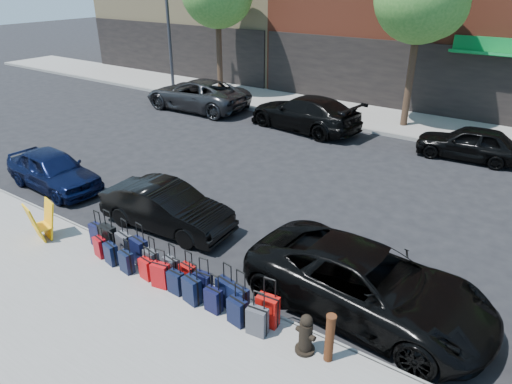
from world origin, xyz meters
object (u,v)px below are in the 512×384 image
Objects in this scene: display_rack at (41,221)px; car_near_0 at (53,170)px; car_far_2 at (470,143)px; fire_hydrant at (306,335)px; car_near_1 at (167,207)px; streetlight at (170,7)px; car_far_0 at (197,94)px; car_far_1 at (304,113)px; car_near_2 at (367,283)px; bollard at (330,337)px; suitcase_front_5 at (171,269)px.

car_near_0 is (-2.78, 2.17, -0.00)m from display_rack.
car_far_2 reaches higher than car_near_0.
car_near_1 is (-5.35, 1.98, 0.10)m from fire_hydrant.
car_far_0 is at bearing -31.37° from streetlight.
car_far_1 is 6.81m from car_far_2.
streetlight reaches higher than car_near_1.
streetlight is 2.15× the size of car_near_0.
car_far_0 reaches higher than car_near_2.
car_near_2 is at bearing 42.59° from car_far_1.
car_far_1 is (-7.03, 11.71, 0.10)m from bollard.
bollard is 13.66m from car_far_1.
fire_hydrant is at bearing 45.39° from car_far_0.
car_far_1 is (-1.24, 9.77, 0.13)m from car_near_1.
car_near_1 is 0.72× the size of car_far_1.
streetlight is at bearing 38.55° from car_near_1.
streetlight is 9.08× the size of suitcase_front_5.
suitcase_front_5 is 0.16× the size of car_far_0.
car_far_2 is (5.56, 10.10, 0.01)m from car_near_1.
car_near_2 is at bearing 91.05° from bollard.
display_rack is 0.18× the size of car_far_0.
car_near_0 is (-10.60, 1.74, -0.02)m from bollard.
bollard is at bearing 46.46° from car_far_0.
car_near_1 is at bearing -84.83° from car_near_0.
streetlight is at bearing 150.81° from fire_hydrant.
streetlight reaches higher than display_rack.
display_rack is 12.17m from car_far_1.
car_far_0 is at bearing 127.56° from display_rack.
car_far_2 reaches higher than car_near_1.
car_far_0 reaches higher than car_far_2.
display_rack is 0.26× the size of car_far_2.
bollard is at bearing 38.48° from car_far_1.
car_far_2 is at bearing 72.15° from display_rack.
car_near_2 is at bearing 33.24° from suitcase_front_5.
car_near_1 is at bearing 170.69° from fire_hydrant.
streetlight is 20.94m from car_near_2.
car_far_0 is at bearing 138.71° from bollard.
fire_hydrant is at bearing 7.54° from suitcase_front_5.
streetlight is at bearing 140.61° from bollard.
suitcase_front_5 is at bearing 21.93° from display_rack.
display_rack is at bearing -57.83° from streetlight.
car_far_2 is (6.81, 0.32, -0.12)m from car_far_1.
car_far_0 is (-9.27, 11.42, 0.34)m from suitcase_front_5.
car_near_0 reaches higher than display_rack.
streetlight is at bearing 29.89° from car_near_0.
streetlight is 2.12× the size of car_near_1.
car_near_0 is 0.98× the size of car_near_1.
car_near_1 is 11.53m from car_far_2.
car_far_0 is (-12.74, 11.62, 0.24)m from fire_hydrant.
car_far_2 is at bearing -42.41° from car_near_0.
streetlight is 8.23× the size of bollard.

